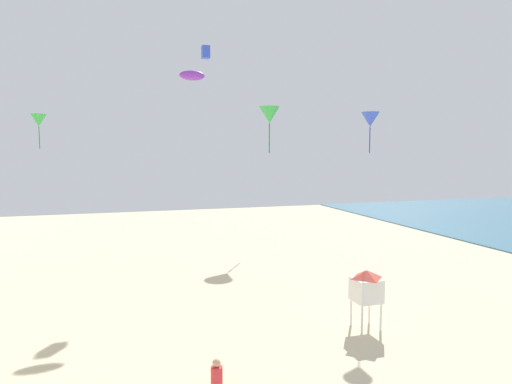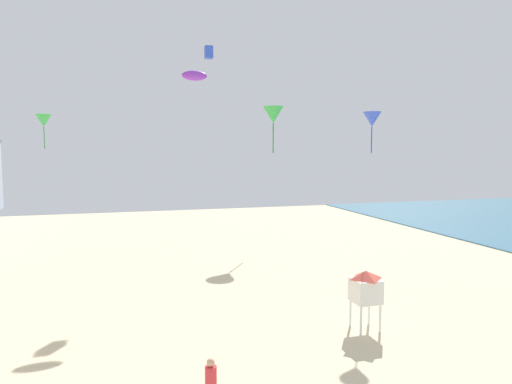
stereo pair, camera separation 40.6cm
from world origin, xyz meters
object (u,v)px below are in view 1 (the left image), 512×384
Objects in this scene: lifeguard_stand at (366,287)px; kite_blue_delta at (370,120)px; kite_flyer at (217,383)px; kite_green_delta_2 at (269,115)px; kite_green_delta at (39,120)px; kite_purple_parafoil at (192,75)px; kite_blue_box at (206,52)px.

kite_blue_delta reaches higher than lifeguard_stand.
kite_green_delta_2 is at bearing -76.07° from kite_flyer.
kite_flyer is 0.67× the size of kite_green_delta.
kite_purple_parafoil is (-5.45, 11.61, 10.46)m from lifeguard_stand.
lifeguard_stand is 1.04× the size of kite_green_delta.
kite_green_delta_2 reaches higher than lifeguard_stand.
lifeguard_stand is 1.14× the size of kite_blue_delta.
kite_blue_box is (3.55, 19.43, 13.66)m from kite_flyer.
kite_purple_parafoil reaches higher than kite_green_delta.
kite_flyer is at bearing -100.35° from kite_blue_box.
kite_green_delta is at bearing -34.71° from kite_flyer.
kite_blue_box is (11.35, -3.27, 4.77)m from kite_green_delta.
kite_blue_delta is (3.32, 5.36, 7.51)m from lifeguard_stand.
lifeguard_stand is (7.43, 4.22, 0.92)m from kite_flyer.
kite_blue_box is (1.57, 3.61, 2.28)m from kite_purple_parafoil.
kite_green_delta is at bearing 114.27° from lifeguard_stand.
kite_blue_box reaches higher than kite_flyer.
kite_blue_delta is 1.42× the size of kite_purple_parafoil.
kite_flyer is 8.59m from lifeguard_stand.
kite_green_delta is 0.63× the size of kite_green_delta_2.
kite_green_delta_2 is 1.75× the size of kite_blue_delta.
kite_green_delta_2 is at bearing 3.53° from kite_green_delta.
lifeguard_stand is at bearing -75.68° from kite_blue_box.
kite_blue_box is at bearing -145.11° from kite_green_delta_2.
kite_flyer is 0.42× the size of kite_green_delta_2.
kite_flyer is 1.04× the size of kite_purple_parafoil.
kite_green_delta is (-7.81, 22.70, 8.90)m from kite_flyer.
kite_blue_box reaches higher than kite_green_delta_2.
kite_green_delta is 1.10× the size of kite_blue_delta.
lifeguard_stand is 1.62× the size of kite_purple_parafoil.
kite_blue_delta is at bearing -35.46° from kite_purple_parafoil.
lifeguard_stand is 9.80m from kite_blue_delta.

